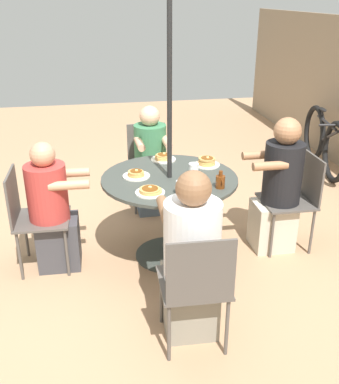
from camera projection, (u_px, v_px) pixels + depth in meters
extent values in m
plane|color=tan|center=(170.00, 255.00, 3.89)|extent=(12.00, 12.00, 0.00)
cylinder|color=#383D38|center=(170.00, 254.00, 3.89)|extent=(0.58, 0.58, 0.01)
cylinder|color=#383D38|center=(170.00, 219.00, 3.75)|extent=(0.08, 0.08, 0.70)
cylinder|color=#383D38|center=(170.00, 179.00, 3.60)|extent=(1.10, 1.10, 0.03)
cylinder|color=black|center=(170.00, 137.00, 3.46)|extent=(0.04, 0.04, 2.13)
cylinder|color=#514C47|center=(69.00, 231.00, 3.85)|extent=(0.02, 0.02, 0.42)
cylinder|color=#514C47|center=(67.00, 253.00, 3.53)|extent=(0.02, 0.02, 0.42)
cylinder|color=#514C47|center=(26.00, 234.00, 3.80)|extent=(0.02, 0.02, 0.42)
cylinder|color=#514C47|center=(20.00, 256.00, 3.48)|extent=(0.02, 0.02, 0.42)
cube|color=#514C47|center=(43.00, 219.00, 3.58)|extent=(0.44, 0.44, 0.02)
cube|color=#514C47|center=(13.00, 197.00, 3.46)|extent=(0.40, 0.03, 0.40)
cube|color=#3D3D42|center=(59.00, 242.00, 3.68)|extent=(0.31, 0.34, 0.42)
cylinder|color=#B73833|center=(47.00, 193.00, 3.49)|extent=(0.32, 0.32, 0.46)
sphere|color=tan|center=(42.00, 154.00, 3.37)|extent=(0.19, 0.19, 0.19)
cylinder|color=tan|center=(70.00, 173.00, 3.59)|extent=(0.08, 0.30, 0.07)
cylinder|color=tan|center=(69.00, 185.00, 3.36)|extent=(0.08, 0.30, 0.07)
cylinder|color=#514C47|center=(161.00, 296.00, 3.02)|extent=(0.02, 0.02, 0.42)
cylinder|color=#514C47|center=(213.00, 292.00, 3.07)|extent=(0.02, 0.02, 0.42)
cylinder|color=#514C47|center=(169.00, 333.00, 2.70)|extent=(0.02, 0.02, 0.42)
cylinder|color=#514C47|center=(227.00, 327.00, 2.74)|extent=(0.02, 0.02, 0.42)
cube|color=#514C47|center=(193.00, 282.00, 2.79)|extent=(0.44, 0.44, 0.02)
cube|color=#514C47|center=(201.00, 272.00, 2.52)|extent=(0.03, 0.40, 0.40)
cube|color=gray|center=(189.00, 300.00, 2.98)|extent=(0.38, 0.35, 0.42)
cylinder|color=white|center=(192.00, 242.00, 2.74)|extent=(0.35, 0.35, 0.53)
sphere|color=brown|center=(194.00, 188.00, 2.60)|extent=(0.21, 0.21, 0.21)
cylinder|color=brown|center=(165.00, 211.00, 2.85)|extent=(0.33, 0.08, 0.07)
cylinder|color=brown|center=(209.00, 208.00, 2.89)|extent=(0.33, 0.08, 0.07)
cylinder|color=#514C47|center=(272.00, 236.00, 3.78)|extent=(0.02, 0.02, 0.42)
cylinder|color=#514C47|center=(257.00, 216.00, 4.10)|extent=(0.02, 0.02, 0.42)
cylinder|color=#514C47|center=(312.00, 232.00, 3.83)|extent=(0.02, 0.02, 0.42)
cylinder|color=#514C47|center=(294.00, 213.00, 4.16)|extent=(0.02, 0.02, 0.42)
cube|color=#514C47|center=(286.00, 201.00, 3.88)|extent=(0.43, 0.43, 0.02)
cube|color=#514C47|center=(311.00, 178.00, 3.82)|extent=(0.40, 0.02, 0.40)
cube|color=beige|center=(272.00, 225.00, 3.95)|extent=(0.31, 0.35, 0.42)
cylinder|color=black|center=(283.00, 174.00, 3.76)|extent=(0.33, 0.33, 0.54)
sphere|color=#A3704C|center=(288.00, 131.00, 3.61)|extent=(0.22, 0.22, 0.22)
cylinder|color=#A3704C|center=(270.00, 166.00, 3.56)|extent=(0.07, 0.29, 0.07)
cylinder|color=#A3704C|center=(259.00, 155.00, 3.80)|extent=(0.07, 0.29, 0.07)
cylinder|color=#514C47|center=(170.00, 192.00, 4.60)|extent=(0.02, 0.02, 0.42)
cylinder|color=#514C47|center=(135.00, 195.00, 4.53)|extent=(0.02, 0.02, 0.42)
cylinder|color=#514C47|center=(164.00, 179.00, 4.92)|extent=(0.02, 0.02, 0.42)
cylinder|color=#514C47|center=(131.00, 182.00, 4.86)|extent=(0.02, 0.02, 0.42)
cube|color=#514C47|center=(150.00, 167.00, 4.64)|extent=(0.43, 0.43, 0.02)
cube|color=#514C47|center=(146.00, 142.00, 4.73)|extent=(0.02, 0.40, 0.40)
cube|color=slate|center=(152.00, 191.00, 4.63)|extent=(0.34, 0.31, 0.42)
cylinder|color=#38754C|center=(150.00, 148.00, 4.49)|extent=(0.32, 0.32, 0.47)
sphere|color=#DBA884|center=(150.00, 116.00, 4.36)|extent=(0.20, 0.20, 0.20)
cylinder|color=#DBA884|center=(166.00, 142.00, 4.31)|extent=(0.30, 0.08, 0.07)
cylinder|color=#DBA884|center=(140.00, 144.00, 4.26)|extent=(0.30, 0.08, 0.07)
cylinder|color=silver|center=(136.00, 176.00, 3.61)|extent=(0.22, 0.22, 0.01)
cylinder|color=tan|center=(136.00, 175.00, 3.60)|extent=(0.14, 0.14, 0.01)
cylinder|color=tan|center=(136.00, 174.00, 3.59)|extent=(0.13, 0.13, 0.01)
cylinder|color=tan|center=(136.00, 173.00, 3.59)|extent=(0.13, 0.13, 0.01)
cylinder|color=tan|center=(136.00, 172.00, 3.59)|extent=(0.12, 0.12, 0.01)
ellipsoid|color=brown|center=(136.00, 171.00, 3.59)|extent=(0.10, 0.10, 0.00)
cube|color=#F4E084|center=(136.00, 170.00, 3.58)|extent=(0.02, 0.02, 0.01)
cylinder|color=silver|center=(196.00, 187.00, 3.40)|extent=(0.22, 0.22, 0.01)
cylinder|color=tan|center=(197.00, 186.00, 3.39)|extent=(0.13, 0.13, 0.01)
cylinder|color=tan|center=(197.00, 184.00, 3.39)|extent=(0.13, 0.13, 0.01)
ellipsoid|color=brown|center=(197.00, 183.00, 3.38)|extent=(0.10, 0.10, 0.00)
cube|color=#F4E084|center=(197.00, 182.00, 3.39)|extent=(0.02, 0.02, 0.01)
cylinder|color=silver|center=(207.00, 165.00, 3.84)|extent=(0.22, 0.22, 0.01)
cylinder|color=tan|center=(207.00, 164.00, 3.83)|extent=(0.14, 0.14, 0.01)
cylinder|color=tan|center=(206.00, 162.00, 3.83)|extent=(0.14, 0.14, 0.01)
cylinder|color=tan|center=(207.00, 160.00, 3.83)|extent=(0.14, 0.14, 0.01)
cylinder|color=tan|center=(207.00, 159.00, 3.82)|extent=(0.14, 0.14, 0.01)
ellipsoid|color=brown|center=(207.00, 158.00, 3.82)|extent=(0.11, 0.10, 0.00)
cube|color=#F4E084|center=(208.00, 157.00, 3.81)|extent=(0.02, 0.02, 0.01)
cylinder|color=silver|center=(163.00, 159.00, 3.97)|extent=(0.22, 0.22, 0.01)
cylinder|color=tan|center=(163.00, 158.00, 3.96)|extent=(0.14, 0.14, 0.01)
cylinder|color=tan|center=(163.00, 157.00, 3.95)|extent=(0.14, 0.14, 0.01)
cylinder|color=tan|center=(163.00, 155.00, 3.95)|extent=(0.13, 0.13, 0.01)
ellipsoid|color=brown|center=(163.00, 154.00, 3.95)|extent=(0.11, 0.10, 0.00)
cube|color=#F4E084|center=(164.00, 153.00, 3.95)|extent=(0.02, 0.02, 0.01)
cylinder|color=silver|center=(150.00, 193.00, 3.31)|extent=(0.22, 0.22, 0.01)
cylinder|color=tan|center=(151.00, 191.00, 3.30)|extent=(0.17, 0.17, 0.01)
cylinder|color=tan|center=(150.00, 189.00, 3.29)|extent=(0.15, 0.15, 0.01)
ellipsoid|color=brown|center=(150.00, 188.00, 3.29)|extent=(0.13, 0.12, 0.00)
cube|color=#F4E084|center=(150.00, 187.00, 3.30)|extent=(0.03, 0.03, 0.01)
cylinder|color=#602D0F|center=(220.00, 182.00, 3.38)|extent=(0.07, 0.07, 0.10)
cylinder|color=#602D0F|center=(221.00, 173.00, 3.35)|extent=(0.03, 0.03, 0.04)
torus|color=#602D0F|center=(222.00, 182.00, 3.35)|extent=(0.05, 0.01, 0.05)
cylinder|color=white|center=(194.00, 170.00, 3.63)|extent=(0.08, 0.08, 0.09)
cylinder|color=white|center=(194.00, 164.00, 3.61)|extent=(0.08, 0.08, 0.01)
cylinder|color=silver|center=(192.00, 191.00, 3.22)|extent=(0.07, 0.07, 0.11)
cylinder|color=silver|center=(181.00, 188.00, 3.26)|extent=(0.07, 0.07, 0.11)
torus|color=black|center=(314.00, 133.00, 6.02)|extent=(0.73, 0.19, 0.73)
torus|color=black|center=(335.00, 152.00, 5.29)|extent=(0.73, 0.19, 0.73)
cylinder|color=#232326|center=(327.00, 123.00, 5.55)|extent=(0.65, 0.15, 0.03)
cylinder|color=#232326|center=(330.00, 136.00, 5.46)|extent=(0.49, 0.12, 0.28)
cylinder|color=#232326|center=(322.00, 115.00, 5.71)|extent=(0.03, 0.03, 0.10)
ellipsoid|color=black|center=(323.00, 110.00, 5.69)|extent=(0.21, 0.10, 0.04)
cylinder|color=#232326|center=(338.00, 125.00, 5.20)|extent=(0.10, 0.44, 0.03)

